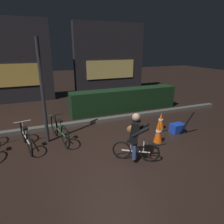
{
  "coord_description": "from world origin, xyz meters",
  "views": [
    {
      "loc": [
        -1.84,
        -4.5,
        2.73
      ],
      "look_at": [
        0.2,
        0.6,
        0.9
      ],
      "focal_mm": 31.5,
      "sensor_mm": 36.0,
      "label": 1
    }
  ],
  "objects_px": {
    "street_post": "(43,93)",
    "traffic_cone_near": "(158,133)",
    "parked_bike_center_left": "(59,130)",
    "traffic_cone_far": "(161,121)",
    "parked_bike_left_mid": "(26,137)",
    "closed_umbrella": "(186,123)",
    "blue_crate": "(177,128)",
    "cyclist": "(135,137)"
  },
  "relations": [
    {
      "from": "parked_bike_center_left",
      "to": "cyclist",
      "type": "height_order",
      "value": "cyclist"
    },
    {
      "from": "traffic_cone_near",
      "to": "closed_umbrella",
      "type": "xyz_separation_m",
      "value": [
        1.16,
        0.15,
        0.08
      ]
    },
    {
      "from": "blue_crate",
      "to": "traffic_cone_near",
      "type": "bearing_deg",
      "value": -158.82
    },
    {
      "from": "street_post",
      "to": "closed_umbrella",
      "type": "distance_m",
      "value": 4.49
    },
    {
      "from": "parked_bike_center_left",
      "to": "traffic_cone_far",
      "type": "xyz_separation_m",
      "value": [
        3.34,
        -0.41,
        -0.05
      ]
    },
    {
      "from": "traffic_cone_near",
      "to": "closed_umbrella",
      "type": "height_order",
      "value": "closed_umbrella"
    },
    {
      "from": "parked_bike_center_left",
      "to": "parked_bike_left_mid",
      "type": "bearing_deg",
      "value": 85.54
    },
    {
      "from": "traffic_cone_far",
      "to": "street_post",
      "type": "bearing_deg",
      "value": 172.47
    },
    {
      "from": "traffic_cone_far",
      "to": "closed_umbrella",
      "type": "height_order",
      "value": "closed_umbrella"
    },
    {
      "from": "parked_bike_left_mid",
      "to": "cyclist",
      "type": "xyz_separation_m",
      "value": [
        2.55,
        -1.66,
        0.3
      ]
    },
    {
      "from": "street_post",
      "to": "traffic_cone_near",
      "type": "relative_size",
      "value": 4.51
    },
    {
      "from": "traffic_cone_near",
      "to": "cyclist",
      "type": "bearing_deg",
      "value": -153.25
    },
    {
      "from": "traffic_cone_near",
      "to": "parked_bike_left_mid",
      "type": "bearing_deg",
      "value": 162.85
    },
    {
      "from": "cyclist",
      "to": "traffic_cone_near",
      "type": "bearing_deg",
      "value": 59.67
    },
    {
      "from": "parked_bike_left_mid",
      "to": "closed_umbrella",
      "type": "xyz_separation_m",
      "value": [
        4.78,
        -0.97,
        0.06
      ]
    },
    {
      "from": "street_post",
      "to": "closed_umbrella",
      "type": "xyz_separation_m",
      "value": [
        4.19,
        -1.15,
        -1.1
      ]
    },
    {
      "from": "parked_bike_left_mid",
      "to": "parked_bike_center_left",
      "type": "distance_m",
      "value": 0.94
    },
    {
      "from": "street_post",
      "to": "parked_bike_center_left",
      "type": "height_order",
      "value": "street_post"
    },
    {
      "from": "traffic_cone_far",
      "to": "cyclist",
      "type": "bearing_deg",
      "value": -141.92
    },
    {
      "from": "street_post",
      "to": "blue_crate",
      "type": "bearing_deg",
      "value": -12.47
    },
    {
      "from": "cyclist",
      "to": "closed_umbrella",
      "type": "distance_m",
      "value": 2.35
    },
    {
      "from": "street_post",
      "to": "parked_bike_left_mid",
      "type": "height_order",
      "value": "street_post"
    },
    {
      "from": "parked_bike_center_left",
      "to": "street_post",
      "type": "bearing_deg",
      "value": 66.78
    },
    {
      "from": "traffic_cone_near",
      "to": "blue_crate",
      "type": "relative_size",
      "value": 1.5
    },
    {
      "from": "parked_bike_center_left",
      "to": "traffic_cone_far",
      "type": "bearing_deg",
      "value": -108.0
    },
    {
      "from": "parked_bike_left_mid",
      "to": "traffic_cone_near",
      "type": "bearing_deg",
      "value": -118.32
    },
    {
      "from": "traffic_cone_near",
      "to": "blue_crate",
      "type": "distance_m",
      "value": 1.12
    },
    {
      "from": "street_post",
      "to": "traffic_cone_near",
      "type": "bearing_deg",
      "value": -23.16
    },
    {
      "from": "traffic_cone_far",
      "to": "blue_crate",
      "type": "height_order",
      "value": "traffic_cone_far"
    },
    {
      "from": "cyclist",
      "to": "traffic_cone_far",
      "type": "bearing_deg",
      "value": 70.99
    },
    {
      "from": "street_post",
      "to": "closed_umbrella",
      "type": "bearing_deg",
      "value": -15.33
    },
    {
      "from": "blue_crate",
      "to": "cyclist",
      "type": "distance_m",
      "value": 2.36
    },
    {
      "from": "street_post",
      "to": "traffic_cone_far",
      "type": "height_order",
      "value": "street_post"
    },
    {
      "from": "traffic_cone_near",
      "to": "traffic_cone_far",
      "type": "xyz_separation_m",
      "value": [
        0.65,
        0.81,
        -0.02
      ]
    },
    {
      "from": "closed_umbrella",
      "to": "traffic_cone_far",
      "type": "bearing_deg",
      "value": 159.99
    },
    {
      "from": "parked_bike_left_mid",
      "to": "cyclist",
      "type": "relative_size",
      "value": 1.24
    },
    {
      "from": "traffic_cone_far",
      "to": "cyclist",
      "type": "distance_m",
      "value": 2.22
    },
    {
      "from": "traffic_cone_near",
      "to": "traffic_cone_far",
      "type": "bearing_deg",
      "value": 51.21
    },
    {
      "from": "parked_bike_center_left",
      "to": "cyclist",
      "type": "bearing_deg",
      "value": -148.57
    },
    {
      "from": "parked_bike_left_mid",
      "to": "closed_umbrella",
      "type": "relative_size",
      "value": 1.82
    },
    {
      "from": "street_post",
      "to": "traffic_cone_near",
      "type": "xyz_separation_m",
      "value": [
        3.04,
        -1.3,
        -1.17
      ]
    },
    {
      "from": "street_post",
      "to": "cyclist",
      "type": "relative_size",
      "value": 2.4
    }
  ]
}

